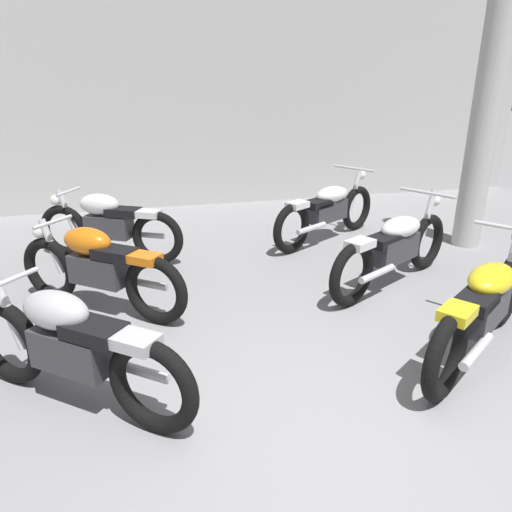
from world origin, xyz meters
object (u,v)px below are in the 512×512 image
motorcycle_right_row_1 (395,246)px  motorcycle_left_row_0 (71,346)px  support_pillar (484,126)px  motorcycle_right_row_0 (484,305)px  motorcycle_left_row_2 (108,225)px  motorcycle_right_row_2 (328,209)px  motorcycle_left_row_1 (98,267)px

motorcycle_right_row_1 → motorcycle_left_row_0: bearing=-157.3°
support_pillar → motorcycle_right_row_1: 2.29m
motorcycle_left_row_0 → motorcycle_right_row_1: motorcycle_right_row_1 is taller
motorcycle_right_row_0 → motorcycle_right_row_1: 1.48m
motorcycle_left_row_0 → motorcycle_right_row_1: (3.20, 1.34, -0.01)m
motorcycle_left_row_0 → motorcycle_left_row_2: same height
motorcycle_right_row_1 → motorcycle_right_row_2: same height
motorcycle_right_row_1 → motorcycle_right_row_2: bearing=93.3°
motorcycle_right_row_0 → motorcycle_left_row_2: bearing=134.2°
motorcycle_left_row_2 → motorcycle_right_row_0: bearing=-45.8°
motorcycle_left_row_1 → motorcycle_right_row_0: (3.06, -1.62, -0.01)m
motorcycle_left_row_1 → motorcycle_right_row_1: (3.10, -0.14, -0.01)m
motorcycle_left_row_2 → motorcycle_left_row_0: bearing=-92.6°
motorcycle_right_row_2 → motorcycle_left_row_1: bearing=-153.0°
motorcycle_left_row_0 → motorcycle_right_row_2: size_ratio=0.83×
motorcycle_right_row_0 → motorcycle_right_row_1: (0.04, 1.48, 0.00)m
motorcycle_right_row_0 → motorcycle_right_row_2: bearing=90.9°
motorcycle_left_row_0 → motorcycle_left_row_1: size_ratio=0.99×
motorcycle_right_row_0 → motorcycle_right_row_1: size_ratio=0.95×
motorcycle_left_row_1 → motorcycle_right_row_2: motorcycle_right_row_2 is taller
motorcycle_left_row_0 → motorcycle_left_row_1: bearing=86.4°
motorcycle_right_row_2 → motorcycle_right_row_0: bearing=-89.1°
motorcycle_left_row_2 → motorcycle_right_row_0: 4.33m
motorcycle_left_row_1 → motorcycle_right_row_2: (3.01, 1.53, -0.01)m
motorcycle_left_row_1 → motorcycle_right_row_0: 3.46m
support_pillar → motorcycle_left_row_1: bearing=-169.8°
motorcycle_right_row_0 → motorcycle_left_row_1: bearing=152.1°
motorcycle_left_row_0 → motorcycle_right_row_2: motorcycle_right_row_2 is taller
motorcycle_left_row_1 → motorcycle_left_row_2: bearing=88.4°
motorcycle_left_row_1 → motorcycle_right_row_1: size_ratio=0.83×
support_pillar → motorcycle_right_row_0: 3.25m
motorcycle_right_row_2 → motorcycle_left_row_2: bearing=-179.2°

